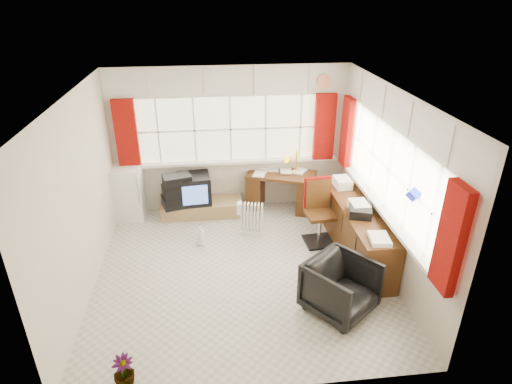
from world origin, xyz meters
TOP-DOWN VIEW (x-y plane):
  - ground at (0.00, 0.00)m, footprint 4.00×4.00m
  - room_walls at (0.00, 0.00)m, footprint 4.00×4.00m
  - window_back at (0.00, 1.94)m, footprint 3.70×0.12m
  - window_right at (1.94, 0.00)m, footprint 0.12×3.70m
  - curtains at (0.92, 0.93)m, footprint 3.83×3.83m
  - overhead_cabinets at (0.98, 0.98)m, footprint 3.98×3.98m
  - desk at (0.86, 1.80)m, footprint 1.30×0.96m
  - desk_lamp at (1.12, 1.81)m, footprint 0.19×0.17m
  - task_chair at (1.25, 0.69)m, footprint 0.46×0.49m
  - office_chair at (1.13, -0.95)m, footprint 1.05×1.06m
  - radiator at (0.25, 0.96)m, footprint 0.39×0.23m
  - credenza at (1.73, 0.20)m, footprint 0.50×2.00m
  - file_tray at (1.68, 0.09)m, footprint 0.40×0.46m
  - tv_bench at (-0.55, 1.72)m, footprint 1.40×0.50m
  - crt_tv at (-0.67, 1.72)m, footprint 0.59×0.56m
  - hifi_stack at (-0.93, 1.60)m, footprint 0.61×0.47m
  - mini_fridge at (-1.80, 1.80)m, footprint 0.56×0.57m
  - spray_bottle_a at (-0.57, 0.73)m, footprint 0.13×0.13m
  - spray_bottle_b at (-0.09, 1.69)m, footprint 0.14×0.14m
  - flower_vase at (-1.32, -1.80)m, footprint 0.23×0.23m

SIDE VIEW (x-z plane):
  - ground at x=0.00m, z-range 0.00..0.00m
  - spray_bottle_b at x=-0.09m, z-range 0.00..0.21m
  - tv_bench at x=-0.55m, z-range 0.00..0.25m
  - spray_bottle_a at x=-0.57m, z-range 0.00..0.32m
  - flower_vase at x=-1.32m, z-range 0.00..0.38m
  - radiator at x=0.25m, z-range -0.05..0.50m
  - office_chair at x=1.13m, z-range 0.00..0.69m
  - desk at x=0.86m, z-range 0.02..0.73m
  - credenza at x=1.73m, z-range -0.04..0.81m
  - mini_fridge at x=-1.80m, z-range 0.00..0.92m
  - crt_tv at x=-0.67m, z-range 0.25..0.75m
  - hifi_stack at x=-0.93m, z-range 0.23..0.80m
  - task_chair at x=1.25m, z-range 0.03..1.06m
  - file_tray at x=1.68m, z-range 0.75..0.88m
  - window_back at x=0.00m, z-range -0.85..2.75m
  - window_right at x=1.94m, z-range -0.85..2.75m
  - desk_lamp at x=1.12m, z-range 0.76..1.21m
  - curtains at x=0.92m, z-range 0.88..2.03m
  - room_walls at x=0.00m, z-range -0.50..3.50m
  - overhead_cabinets at x=0.98m, z-range 2.01..2.49m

